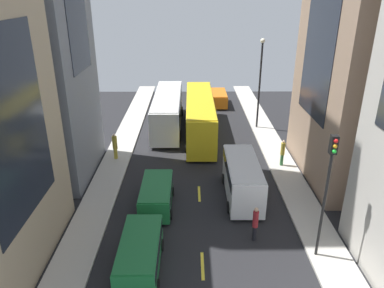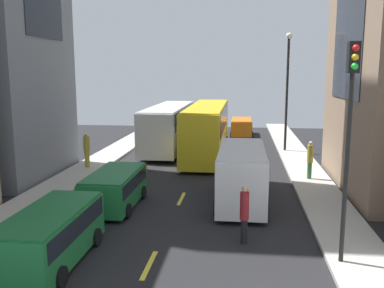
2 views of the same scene
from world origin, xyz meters
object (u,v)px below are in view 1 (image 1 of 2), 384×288
Objects in this scene: delivery_van_white at (242,177)px; car_green_1 at (140,253)px; car_green_0 at (156,194)px; pedestrian_crossing_mid at (283,152)px; pedestrian_waiting_curb at (115,146)px; traffic_light_near_corner at (329,177)px; streetcar_yellow at (200,113)px; city_bus_white at (168,108)px; pedestrian_crossing_near at (255,223)px; car_orange_2 at (218,97)px.

delivery_van_white is 9.03m from car_green_1.
car_green_0 is 2.10× the size of pedestrian_crossing_mid.
pedestrian_waiting_curb is 0.32× the size of traffic_light_near_corner.
streetcar_yellow is 11.64m from delivery_van_white.
streetcar_yellow is 18.38m from traffic_light_near_corner.
pedestrian_crossing_mid is (9.57, 11.27, 0.26)m from car_green_1.
streetcar_yellow is 6.08× the size of pedestrian_waiting_curb.
car_green_1 is at bearing -90.75° from city_bus_white.
pedestrian_waiting_curb is at bearing -116.65° from city_bus_white.
delivery_van_white reaches higher than pedestrian_crossing_mid.
streetcar_yellow is 16.16m from pedestrian_crossing_near.
pedestrian_crossing_mid is at bearing -77.16° from car_orange_2.
pedestrian_waiting_curb is (-3.82, -7.61, -0.74)m from city_bus_white.
streetcar_yellow is 2.86× the size of car_orange_2.
city_bus_white is at bearing 114.28° from traffic_light_near_corner.
car_orange_2 is at bearing 96.69° from traffic_light_near_corner.
pedestrian_crossing_near is at bearing 20.65° from car_green_1.
car_green_0 reaches higher than car_orange_2.
car_green_0 is 6.60m from pedestrian_crossing_near.
car_green_1 is 9.74m from traffic_light_near_corner.
car_green_1 is 6.41m from pedestrian_crossing_near.
city_bus_white is 21.35m from traffic_light_near_corner.
delivery_van_white is 2.88× the size of pedestrian_crossing_mid.
streetcar_yellow reaches higher than car_green_0.
pedestrian_crossing_near is at bearing 173.40° from pedestrian_waiting_curb.
pedestrian_waiting_curb is 1.02× the size of pedestrian_crossing_mid.
pedestrian_crossing_near reaches higher than car_orange_2.
delivery_van_white is (5.62, -13.35, -0.49)m from city_bus_white.
car_green_0 is at bearing -103.97° from car_orange_2.
pedestrian_crossing_near is at bearing -88.59° from delivery_van_white.
delivery_van_white is at bearing 49.25° from car_green_1.
city_bus_white is at bearing -76.06° from pedestrian_waiting_curb.
delivery_van_white is at bearing 12.10° from car_green_0.
streetcar_yellow is 8.96m from pedestrian_waiting_curb.
car_green_1 is (-0.26, -20.17, -1.00)m from city_bus_white.
delivery_van_white is 11.05m from pedestrian_waiting_curb.
traffic_light_near_corner reaches higher than pedestrian_waiting_curb.
streetcar_yellow reaches higher than city_bus_white.
car_green_0 is at bearing -166.62° from pedestrian_crossing_near.
pedestrian_waiting_curb reaches higher than car_green_0.
pedestrian_crossing_mid reaches higher than pedestrian_crossing_near.
city_bus_white reaches higher than pedestrian_waiting_curb.
pedestrian_crossing_mid is (9.24, 5.63, 0.31)m from car_green_0.
pedestrian_waiting_curb is (-9.44, 5.74, -0.25)m from delivery_van_white.
pedestrian_waiting_curb reaches higher than pedestrian_crossing_mid.
traffic_light_near_corner reaches higher than pedestrian_crossing_mid.
pedestrian_waiting_curb is (-9.38, -15.15, 0.33)m from car_orange_2.
car_green_0 is at bearing 159.86° from pedestrian_waiting_curb.
city_bus_white is 3.70m from streetcar_yellow.
traffic_light_near_corner reaches higher than car_orange_2.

